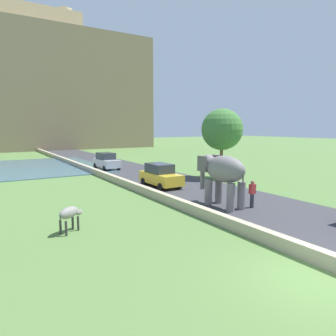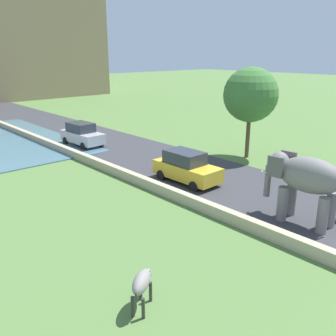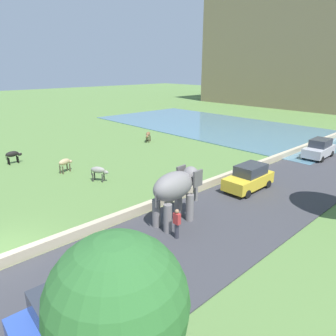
{
  "view_description": "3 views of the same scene",
  "coord_description": "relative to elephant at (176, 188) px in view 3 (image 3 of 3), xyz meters",
  "views": [
    {
      "loc": [
        -8.31,
        -5.17,
        4.61
      ],
      "look_at": [
        2.35,
        12.11,
        1.88
      ],
      "focal_mm": 32.87,
      "sensor_mm": 36.0,
      "label": 1
    },
    {
      "loc": [
        -10.59,
        1.02,
        7.13
      ],
      "look_at": [
        0.72,
        13.51,
        1.77
      ],
      "focal_mm": 39.17,
      "sensor_mm": 36.0,
      "label": 2
    },
    {
      "loc": [
        14.23,
        -2.64,
        8.18
      ],
      "look_at": [
        0.38,
        10.13,
        1.95
      ],
      "focal_mm": 32.71,
      "sensor_mm": 36.0,
      "label": 3
    }
  ],
  "objects": [
    {
      "name": "car_yellow",
      "position": [
        0.01,
        7.01,
        -1.14
      ],
      "size": [
        1.84,
        4.02,
        1.8
      ],
      "color": "gold",
      "rests_on": "ground"
    },
    {
      "name": "person_beside_elephant",
      "position": [
        1.24,
        -1.16,
        -1.16
      ],
      "size": [
        0.36,
        0.22,
        1.63
      ],
      "color": "#33333D",
      "rests_on": "ground"
    },
    {
      "name": "cow_black",
      "position": [
        -17.56,
        -3.05,
        -1.2
      ],
      "size": [
        0.51,
        1.4,
        1.15
      ],
      "color": "black",
      "rests_on": "ground"
    },
    {
      "name": "ground_plane",
      "position": [
        -3.41,
        -7.94,
        -2.04
      ],
      "size": [
        220.0,
        220.0,
        0.0
      ],
      "primitive_type": "plane",
      "color": "#567A3D"
    },
    {
      "name": "tree_near",
      "position": [
        6.44,
        -7.93,
        1.6
      ],
      "size": [
        2.96,
        2.96,
        5.13
      ],
      "color": "brown",
      "rests_on": "ground"
    },
    {
      "name": "road_surface",
      "position": [
        1.59,
        12.06,
        -2.01
      ],
      "size": [
        7.0,
        120.0,
        0.06
      ],
      "primitive_type": "cube",
      "color": "#38383D",
      "rests_on": "ground"
    },
    {
      "name": "elephant",
      "position": [
        0.0,
        0.0,
        0.0
      ],
      "size": [
        1.57,
        3.51,
        2.99
      ],
      "color": "slate",
      "rests_on": "ground"
    },
    {
      "name": "car_blue",
      "position": [
        3.16,
        -7.44,
        -1.14
      ],
      "size": [
        1.93,
        4.07,
        1.8
      ],
      "color": "#2D4CA8",
      "rests_on": "ground"
    },
    {
      "name": "car_silver",
      "position": [
        0.01,
        18.68,
        -1.14
      ],
      "size": [
        1.95,
        4.08,
        1.8
      ],
      "color": "#B7B7BC",
      "rests_on": "ground"
    },
    {
      "name": "cow_grey",
      "position": [
        -8.53,
        0.22,
        -1.2
      ],
      "size": [
        1.33,
        1.07,
        1.15
      ],
      "color": "gray",
      "rests_on": "ground"
    },
    {
      "name": "cow_tan",
      "position": [
        -12.21,
        -0.71,
        -1.2
      ],
      "size": [
        0.79,
        1.42,
        1.15
      ],
      "color": "tan",
      "rests_on": "ground"
    },
    {
      "name": "barrier_wall",
      "position": [
        -2.21,
        10.06,
        -1.77
      ],
      "size": [
        0.4,
        110.0,
        0.53
      ],
      "primitive_type": "cube",
      "color": "tan",
      "rests_on": "ground"
    },
    {
      "name": "cow_brown",
      "position": [
        -15.94,
        11.0,
        -1.2
      ],
      "size": [
        1.16,
        1.27,
        1.15
      ],
      "color": "brown",
      "rests_on": "ground"
    },
    {
      "name": "lake",
      "position": [
        -17.41,
        24.64,
        -2.0
      ],
      "size": [
        36.0,
        18.0,
        0.08
      ],
      "primitive_type": "cube",
      "color": "slate",
      "rests_on": "ground"
    }
  ]
}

